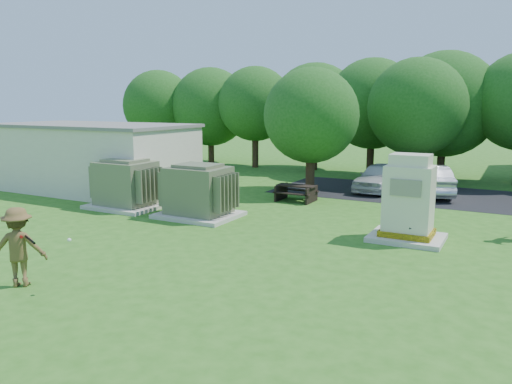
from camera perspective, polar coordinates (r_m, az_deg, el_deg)
The scene contains 14 objects.
ground at distance 14.53m, azimuth -7.55°, elevation -7.53°, with size 120.00×120.00×0.00m, color #2D6619.
service_building at distance 26.57m, azimuth -18.18°, elevation 3.65°, with size 10.00×5.00×3.20m, color beige.
service_building_roof at distance 26.44m, azimuth -18.39°, elevation 7.25°, with size 10.20×5.20×0.15m, color slate.
parking_strip at distance 25.11m, azimuth 25.13°, elevation -0.86°, with size 20.00×6.00×0.01m, color #232326.
transformer_left at distance 21.74m, azimuth -14.63°, elevation 0.79°, with size 3.00×2.40×2.07m.
transformer_right at distance 19.44m, azimuth -6.59°, elevation -0.03°, with size 3.00×2.40×2.07m.
generator_cabinet at distance 16.71m, azimuth 17.03°, elevation -1.22°, with size 2.30×1.88×2.80m.
picnic_table at distance 22.55m, azimuth 4.61°, elevation 0.11°, with size 1.73×1.30×0.74m.
batter at distance 13.37m, azimuth -25.48°, elevation -5.69°, with size 1.26×0.72×1.95m, color brown.
person_by_generator at distance 16.42m, azimuth 17.44°, elevation -2.35°, with size 0.71×0.46×1.94m, color black.
car_white at distance 25.76m, azimuth 13.95°, elevation 1.67°, with size 1.68×4.18×1.42m, color silver.
car_silver_a at distance 25.29m, azimuth 19.01°, elevation 1.31°, with size 1.56×4.47×1.47m, color #AEAEB3.
batting_equipment at distance 12.75m, azimuth -24.02°, elevation -4.90°, with size 1.48×0.61×0.09m.
tree_row at distance 30.38m, azimuth 16.27°, elevation 9.34°, with size 41.30×13.30×7.30m.
Camera 1 is at (8.15, -11.19, 4.41)m, focal length 35.00 mm.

